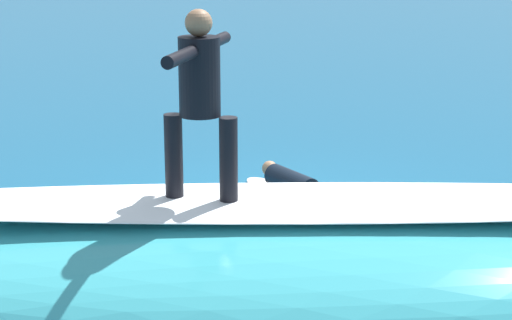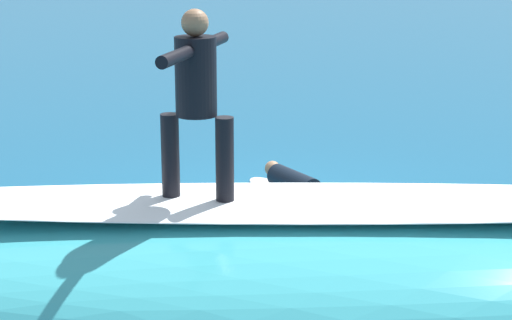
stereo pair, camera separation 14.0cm
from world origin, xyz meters
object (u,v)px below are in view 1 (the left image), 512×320
at_px(surfboard_riding, 202,203).
at_px(surfer_riding, 200,91).
at_px(surfboard_paddling, 291,196).
at_px(surfer_paddling, 297,185).

relative_size(surfboard_riding, surfer_riding, 1.23).
xyz_separation_m(surfboard_riding, surfer_riding, (-0.00, -0.00, 0.94)).
xyz_separation_m(surfboard_paddling, surfer_paddling, (-0.06, 0.11, 0.17)).
xyz_separation_m(surfboard_riding, surfboard_paddling, (-1.19, -3.66, -1.12)).
height_order(surfboard_paddling, surfer_paddling, surfer_paddling).
distance_m(surfer_riding, surfer_paddling, 4.21).
bearing_deg(surfer_paddling, surfboard_riding, 132.32).
bearing_deg(surfboard_paddling, surfer_paddling, -180.00).
height_order(surfboard_riding, surfer_paddling, surfboard_riding).
bearing_deg(surfboard_paddling, surfer_riding, 133.73).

